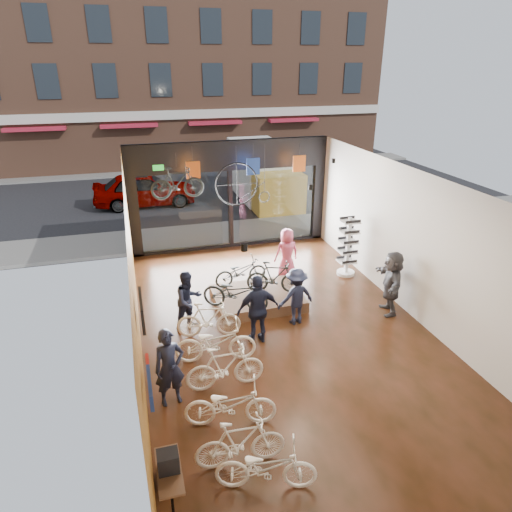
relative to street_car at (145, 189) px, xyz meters
name	(u,v)px	position (x,y,z in m)	size (l,w,h in m)	color
ground_plane	(285,333)	(2.70, -12.00, -0.81)	(7.00, 12.00, 0.04)	black
ceiling	(290,182)	(2.70, -12.00, 3.03)	(7.00, 12.00, 0.04)	black
wall_left	(133,281)	(-0.82, -12.00, 1.11)	(0.04, 12.00, 3.80)	#885E19
wall_right	(418,247)	(6.22, -12.00, 1.11)	(0.04, 12.00, 3.80)	beige
wall_back	(458,465)	(2.70, -18.02, 1.11)	(7.00, 0.04, 3.80)	beige
storefront	(230,195)	(2.70, -6.00, 1.11)	(7.00, 0.26, 3.80)	black
exit_sign	(158,168)	(0.30, -6.12, 2.26)	(0.35, 0.06, 0.18)	#198C26
street_road	(194,186)	(2.70, 3.00, -0.80)	(30.00, 18.00, 0.02)	black
sidewalk_near	(224,233)	(2.70, -4.80, -0.73)	(30.00, 2.40, 0.12)	slate
sidewalk_far	(184,169)	(2.70, 7.00, -0.73)	(30.00, 2.00, 0.12)	slate
opposite_building	(171,47)	(2.70, 9.50, 6.21)	(26.00, 5.00, 14.00)	brown
street_car	(145,189)	(0.00, 0.00, 0.00)	(1.85, 4.61, 1.57)	gray
box_truck	(266,175)	(5.52, -1.00, 0.52)	(2.20, 6.60, 2.60)	silver
floor_bike_0	(266,467)	(0.91, -16.17, -0.36)	(0.56, 1.61, 0.85)	white
floor_bike_1	(240,443)	(0.64, -15.62, -0.32)	(0.43, 1.53, 0.92)	white
floor_bike_2	(230,404)	(0.69, -14.67, -0.34)	(0.59, 1.70, 0.89)	white
floor_bike_3	(225,367)	(0.81, -13.63, -0.29)	(0.46, 1.63, 0.98)	white
floor_bike_4	(216,342)	(0.81, -12.67, -0.31)	(0.63, 1.80, 0.95)	white
floor_bike_5	(209,319)	(0.84, -11.65, -0.32)	(0.44, 1.56, 0.94)	white
display_platform	(257,298)	(2.43, -10.38, -0.64)	(2.40, 1.80, 0.30)	#4F301D
display_bike_left	(235,293)	(1.66, -11.02, -0.03)	(0.61, 1.74, 0.92)	black
display_bike_mid	(275,277)	(2.91, -10.43, -0.02)	(0.44, 1.55, 0.93)	black
display_bike_right	(241,272)	(2.13, -9.71, -0.08)	(0.54, 1.55, 0.81)	black
customer_0	(169,367)	(-0.30, -13.77, 0.04)	(0.60, 0.39, 1.65)	#161C33
customer_1	(189,300)	(0.44, -11.13, -0.01)	(0.76, 0.59, 1.56)	#161C33
customer_2	(258,310)	(1.93, -12.20, 0.09)	(1.03, 0.43, 1.75)	#161C33
customer_3	(296,296)	(3.10, -11.62, -0.03)	(0.98, 0.56, 1.52)	#161C33
customer_4	(287,253)	(3.79, -8.94, 0.00)	(0.76, 0.50, 1.56)	#CC4C72
customer_5	(391,283)	(5.70, -11.81, 0.09)	(1.63, 0.52, 1.76)	#3F3F44
sunglasses_rack	(348,247)	(5.65, -9.35, 0.16)	(0.56, 0.46, 1.89)	white
wall_merch	(154,414)	(-0.68, -15.50, 0.51)	(0.40, 2.40, 2.60)	navy
penny_farthing	(246,185)	(2.99, -7.03, 1.71)	(1.79, 0.06, 1.43)	black
hung_bike	(177,183)	(0.71, -7.80, 2.14)	(0.45, 1.58, 0.95)	black
jersey_left	(193,170)	(1.34, -6.80, 2.26)	(0.45, 0.03, 0.55)	#CC5919
jersey_mid	(253,166)	(3.32, -6.80, 2.26)	(0.45, 0.03, 0.55)	#1E3F99
jersey_right	(299,164)	(4.93, -6.80, 2.26)	(0.45, 0.03, 0.55)	#CC5919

